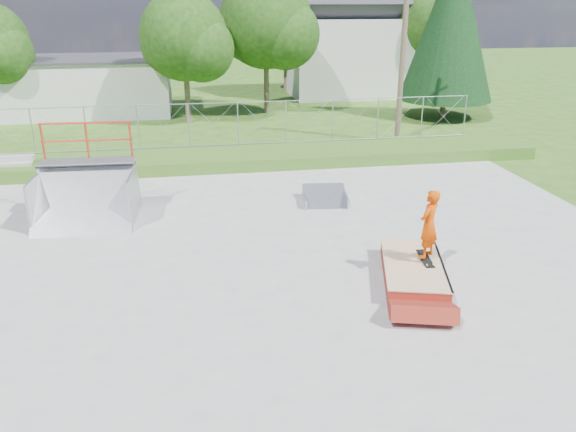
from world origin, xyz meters
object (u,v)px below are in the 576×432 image
(grind_box, at_px, (413,271))
(skater, at_px, (429,227))
(flat_bank_ramp, at_px, (325,197))
(quarter_pipe, at_px, (83,178))

(grind_box, distance_m, skater, 1.12)
(grind_box, xyz_separation_m, flat_bank_ramp, (-0.81, 5.52, 0.00))
(quarter_pipe, distance_m, skater, 9.79)
(flat_bank_ramp, bearing_deg, skater, -71.24)
(grind_box, bearing_deg, quarter_pipe, 163.75)
(flat_bank_ramp, relative_size, skater, 0.90)
(quarter_pipe, xyz_separation_m, flat_bank_ramp, (7.30, 0.48, -1.18))
(grind_box, height_order, flat_bank_ramp, flat_bank_ramp)
(grind_box, height_order, quarter_pipe, quarter_pipe)
(skater, bearing_deg, quarter_pipe, -70.81)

